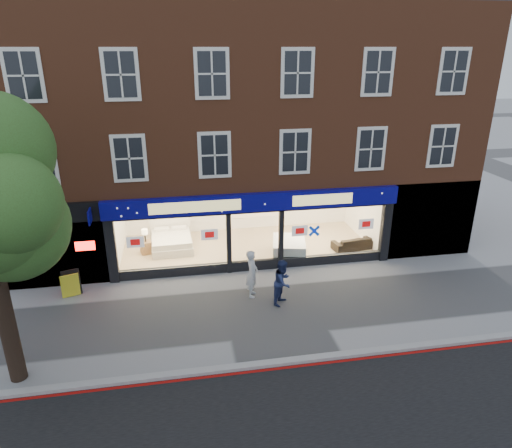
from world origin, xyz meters
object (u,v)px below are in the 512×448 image
object	(u,v)px
sofa	(353,243)
pedestrian_blue	(283,282)
a_board	(71,284)
pedestrian_grey	(252,273)
display_bed	(172,240)
mattress_stack	(289,247)

from	to	relation	value
sofa	pedestrian_blue	world-z (taller)	pedestrian_blue
sofa	a_board	xyz separation A→B (m)	(-11.49, -1.99, 0.12)
a_board	pedestrian_grey	world-z (taller)	pedestrian_grey
display_bed	pedestrian_grey	distance (m)	5.42
sofa	mattress_stack	bearing A→B (deg)	-5.84
mattress_stack	pedestrian_blue	xyz separation A→B (m)	(-1.14, -3.65, 0.39)
sofa	pedestrian_blue	size ratio (longest dim) A/B	1.13
sofa	pedestrian_grey	size ratio (longest dim) A/B	1.05
mattress_stack	pedestrian_blue	bearing A→B (deg)	-107.36
display_bed	sofa	xyz separation A→B (m)	(7.90, -1.51, -0.07)
a_board	pedestrian_grey	distance (m)	6.53
mattress_stack	sofa	xyz separation A→B (m)	(2.96, 0.13, -0.07)
display_bed	pedestrian_blue	distance (m)	6.53
pedestrian_grey	mattress_stack	bearing A→B (deg)	-21.92
mattress_stack	pedestrian_grey	size ratio (longest dim) A/B	1.11
sofa	pedestrian_grey	world-z (taller)	pedestrian_grey
display_bed	pedestrian_blue	xyz separation A→B (m)	(3.81, -5.29, 0.38)
mattress_stack	a_board	distance (m)	8.74
a_board	mattress_stack	bearing A→B (deg)	-5.96
mattress_stack	a_board	size ratio (longest dim) A/B	2.00
a_board	pedestrian_grey	xyz separation A→B (m)	(6.43, -1.08, 0.40)
pedestrian_blue	sofa	bearing A→B (deg)	-9.80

